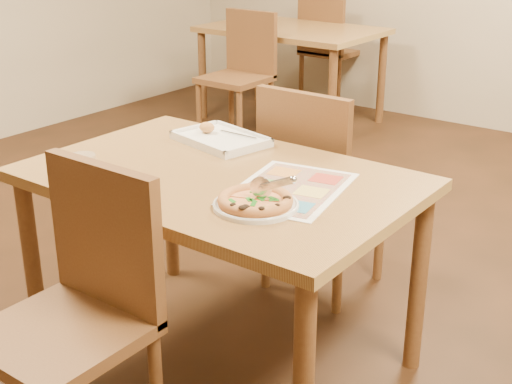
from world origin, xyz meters
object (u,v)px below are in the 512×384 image
Objects in this scene: bg_chair_near at (243,60)px; pizza_cutter at (272,185)px; bg_table at (292,39)px; dining_table at (219,197)px; chair_far at (314,168)px; glass_tumbler at (84,173)px; chair_near at (84,284)px; plate at (256,205)px; bg_chair_far at (326,39)px; menu at (290,189)px; pizza at (255,201)px; appetizer_tray at (220,139)px.

bg_chair_near reaches higher than pizza_cutter.
bg_table is 3.51m from pizza_cutter.
chair_far reaches higher than dining_table.
dining_table is 10.00× the size of pizza_cutter.
glass_tumbler is at bearing -179.90° from pizza_cutter.
chair_near is at bearing -60.26° from bg_chair_near.
glass_tumbler is at bearing -161.00° from plate.
chair_near reaches higher than glass_tumbler.
bg_chair_far is (-1.60, 3.30, -0.07)m from dining_table.
menu is at bearing -56.02° from bg_table.
bg_chair_near reaches higher than glass_tumbler.
bg_chair_near is (-1.60, 2.80, 0.00)m from chair_near.
menu reaches higher than dining_table.
pizza_cutter reaches higher than plate.
dining_table is 2.77× the size of bg_chair_far.
menu is (-0.05, 0.16, -0.07)m from pizza_cutter.
chair_far reaches higher than glass_tumbler.
bg_table is 3.50m from plate.
bg_chair_far is 1.83× the size of plate.
chair_far reaches higher than pizza.
pizza_cutter is (0.04, 0.02, 0.07)m from plate.
glass_tumbler reaches higher than bg_table.
chair_near reaches higher than menu.
plate is at bearing 19.00° from glass_tumbler.
pizza is at bearing -51.55° from bg_chair_near.
plate is at bearing 58.21° from chair_near.
appetizer_tray is 3.64× the size of glass_tumbler.
plate is (1.87, -2.36, 0.16)m from bg_chair_near.
appetizer_tray is at bearing 104.25° from chair_near.
bg_table is 2.90× the size of menu.
pizza_cutter is at bearing -23.36° from dining_table.
chair_near is 0.55m from pizza.
bg_chair_far is at bearing 114.46° from appetizer_tray.
chair_near is at bearing -90.00° from dining_table.
menu reaches higher than bg_table.
plate is 2.43× the size of glass_tumbler.
appetizer_tray is (-0.54, 0.41, -0.06)m from pizza_cutter.
plate reaches higher than menu.
bg_chair_far is (0.00, 0.50, -0.07)m from bg_table.
bg_chair_far is 2.08× the size of pizza.
bg_chair_near reaches higher than menu.
bg_chair_near is at bearing -44.94° from chair_far.
bg_chair_far is 3.94m from pizza_cutter.
chair_near reaches higher than bg_table.
pizza is (0.28, -0.17, 0.11)m from dining_table.
bg_table is 12.29× the size of glass_tumbler.
dining_table is 0.46m from glass_tumbler.
bg_chair_near is 2.88m from glass_tumbler.
dining_table is 2.72m from bg_chair_near.
pizza_cutter is 0.63m from glass_tumbler.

